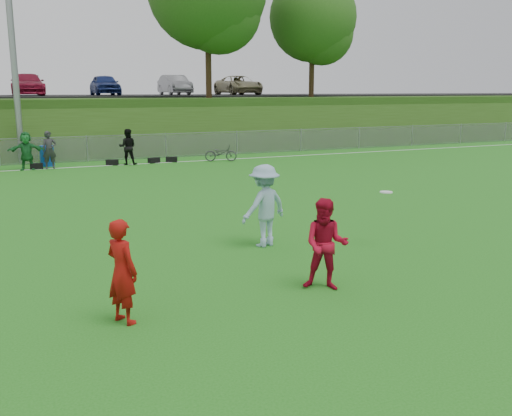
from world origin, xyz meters
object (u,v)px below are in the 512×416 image
frisbee (386,192)px  bicycle (221,153)px  player_red_left (122,271)px  player_red_center (326,244)px  player_blue (264,206)px  recycling_bin (47,156)px

frisbee → bicycle: bearing=82.8°
player_red_left → player_red_center: (3.60, 0.03, 0.01)m
player_red_center → player_red_left: bearing=-144.4°
player_blue → bicycle: 15.76m
player_red_left → player_blue: (3.81, 3.11, 0.12)m
frisbee → bicycle: size_ratio=0.18×
recycling_bin → bicycle: size_ratio=0.61×
player_red_left → bicycle: (8.37, 18.19, -0.41)m
player_red_left → bicycle: bearing=-53.0°
player_red_center → bicycle: (4.77, 18.16, -0.42)m
player_red_center → player_blue: 3.09m
player_red_center → frisbee: bearing=70.7°
player_red_left → player_red_center: player_red_center is taller
player_red_center → recycling_bin: size_ratio=1.72×
player_blue → recycling_bin: (-3.49, 16.65, -0.46)m
player_red_center → player_blue: (0.21, 3.08, 0.11)m
player_blue → recycling_bin: bearing=-96.1°
player_blue → frisbee: bearing=137.3°
player_red_center → frisbee: size_ratio=5.83×
player_blue → frisbee: (2.50, -1.15, 0.32)m
player_red_left → frisbee: 6.62m
player_red_left → recycling_bin: bearing=-29.2°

